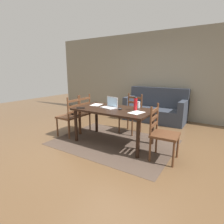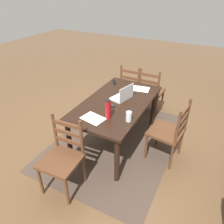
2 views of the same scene
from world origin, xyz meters
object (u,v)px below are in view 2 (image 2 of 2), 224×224
Objects in this scene: tv_remote at (114,82)px; chair_right_near at (62,158)px; laptop at (123,95)px; chair_left_far at (150,92)px; computer_mouse at (112,105)px; water_bottle at (108,108)px; drinking_glass at (129,117)px; dining_table at (117,107)px; chair_far_head at (169,132)px; chair_left_near at (133,88)px.

chair_right_near is at bearing -119.03° from tv_remote.
laptop is 0.62m from tv_remote.
laptop is at bearing -7.17° from chair_left_far.
computer_mouse is 0.82m from tv_remote.
water_bottle reaches higher than drinking_glass.
chair_right_near and chair_left_far have the same top height.
chair_left_far reaches higher than dining_table.
chair_far_head is 0.69m from drinking_glass.
dining_table is 0.56m from drinking_glass.
chair_right_near is at bearing -42.40° from chair_far_head.
chair_right_near is 1.00× the size of chair_left_near.
laptop is at bearing -148.79° from drinking_glass.
laptop is at bearing -175.73° from computer_mouse.
chair_right_near is 1.00× the size of chair_far_head.
chair_left_far is 1.04m from laptop.
dining_table is at bearing 170.67° from chair_right_near.
dining_table is at bearing -167.85° from water_bottle.
chair_right_near is 1.72m from tv_remote.
chair_far_head is 0.95m from water_bottle.
chair_left_near is at bearing -160.09° from drinking_glass.
chair_far_head is (-1.09, 1.00, 0.00)m from chair_right_near.
chair_far_head is 1.27m from chair_left_far.
chair_left_near is 3.41× the size of water_bottle.
chair_left_far is at bearing 90.01° from chair_left_near.
chair_right_near is 1.28m from laptop.
chair_right_near reaches higher than drinking_glass.
chair_left_far is 1.54m from drinking_glass.
chair_right_near is 2.60× the size of laptop.
chair_right_near is 1.00m from computer_mouse.
chair_left_near is at bearing -137.92° from chair_far_head.
tv_remote is (-0.48, -0.39, -0.05)m from laptop.
chair_right_near is 5.59× the size of tv_remote.
drinking_glass is (0.39, -0.46, 0.35)m from chair_far_head.
chair_left_far is at bearing 10.12° from tv_remote.
chair_far_head is 5.59× the size of tv_remote.
chair_left_far is 7.13× the size of drinking_glass.
chair_right_near is at bearing -9.24° from chair_left_far.
dining_table is at bearing -24.49° from laptop.
laptop is 0.57m from water_bottle.
drinking_glass is at bearing -49.61° from chair_far_head.
chair_far_head is 9.50× the size of computer_mouse.
drinking_glass is at bearing 7.07° from chair_left_far.
laptop is 3.65× the size of computer_mouse.
chair_left_far reaches higher than drinking_glass.
computer_mouse is at bearing 0.58° from dining_table.
chair_left_near is at bearing -170.77° from dining_table.
chair_left_far is (-1.10, -0.64, 0.00)m from chair_far_head.
water_bottle is at bearing -101.75° from tv_remote.
water_bottle is at bearing 32.97° from computer_mouse.
dining_table is at bearing -90.36° from chair_far_head.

